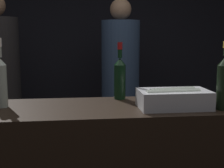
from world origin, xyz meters
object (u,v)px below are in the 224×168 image
Objects in this scene: ice_bin_with_bottles at (173,98)px; person_in_hoodie at (120,80)px; red_wine_bottle_burgundy at (120,76)px; white_wine_bottle at (0,79)px.

person_in_hoodie reaches higher than ice_bin_with_bottles.
red_wine_bottle_burgundy is at bearing 132.90° from ice_bin_with_bottles.
white_wine_bottle is (-0.92, 0.13, 0.10)m from ice_bin_with_bottles.
ice_bin_with_bottles is 1.01× the size of white_wine_bottle.
red_wine_bottle_burgundy is at bearing 11.97° from white_wine_bottle.
white_wine_bottle reaches higher than ice_bin_with_bottles.
ice_bin_with_bottles is 0.38m from red_wine_bottle_burgundy.
white_wine_bottle reaches higher than red_wine_bottle_burgundy.
red_wine_bottle_burgundy is 1.25m from person_in_hoodie.
red_wine_bottle_burgundy is 0.69m from white_wine_bottle.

